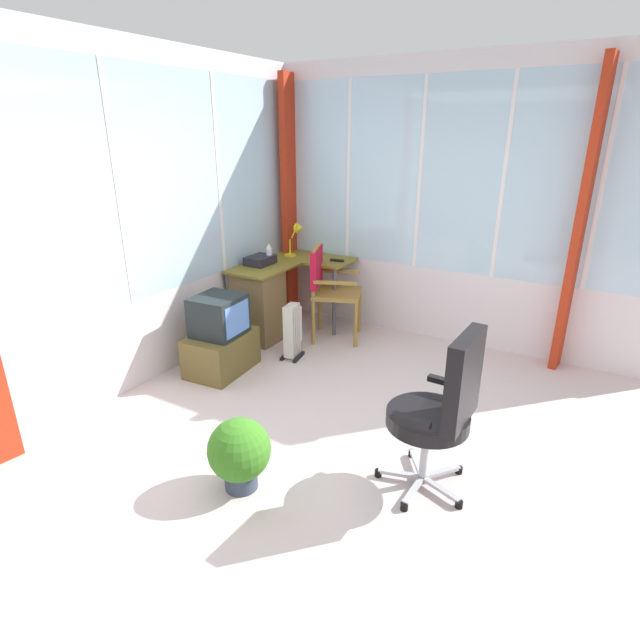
% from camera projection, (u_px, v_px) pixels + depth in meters
% --- Properties ---
extents(ground, '(5.64, 4.99, 0.06)m').
position_uv_depth(ground, '(342.00, 455.00, 3.48)').
color(ground, beige).
extents(north_window_panel, '(4.64, 0.07, 2.77)m').
position_uv_depth(north_window_panel, '(120.00, 227.00, 3.94)').
color(north_window_panel, silver).
rests_on(north_window_panel, ground).
extents(east_window_panel, '(0.07, 3.99, 2.77)m').
position_uv_depth(east_window_panel, '(458.00, 208.00, 4.86)').
color(east_window_panel, silver).
rests_on(east_window_panel, ground).
extents(curtain_corner, '(0.29, 0.10, 2.67)m').
position_uv_depth(curtain_corner, '(290.00, 202.00, 5.67)').
color(curtain_corner, '#B32E17').
rests_on(curtain_corner, ground).
extents(curtain_east_far, '(0.29, 0.10, 2.67)m').
position_uv_depth(curtain_east_far, '(581.00, 225.00, 4.29)').
color(curtain_east_far, '#B32E17').
rests_on(curtain_east_far, ground).
extents(desk, '(1.22, 0.93, 0.77)m').
position_uv_depth(desk, '(262.00, 301.00, 5.23)').
color(desk, olive).
rests_on(desk, ground).
extents(desk_lamp, '(0.23, 0.20, 0.37)m').
position_uv_depth(desk_lamp, '(297.00, 234.00, 5.57)').
color(desk_lamp, yellow).
rests_on(desk_lamp, desk).
extents(tv_remote, '(0.06, 0.15, 0.02)m').
position_uv_depth(tv_remote, '(337.00, 260.00, 5.37)').
color(tv_remote, black).
rests_on(tv_remote, desk).
extents(spray_bottle, '(0.06, 0.06, 0.22)m').
position_uv_depth(spray_bottle, '(269.00, 254.00, 5.27)').
color(spray_bottle, white).
rests_on(spray_bottle, desk).
extents(paper_tray, '(0.30, 0.23, 0.09)m').
position_uv_depth(paper_tray, '(260.00, 260.00, 5.24)').
color(paper_tray, '#24222C').
rests_on(paper_tray, desk).
extents(wooden_armchair, '(0.62, 0.63, 0.98)m').
position_uv_depth(wooden_armchair, '(326.00, 281.00, 5.17)').
color(wooden_armchair, olive).
rests_on(wooden_armchair, ground).
extents(office_chair, '(0.60, 0.58, 1.06)m').
position_uv_depth(office_chair, '(443.00, 405.00, 2.90)').
color(office_chair, '#B7B7BF').
rests_on(office_chair, ground).
extents(tv_on_stand, '(0.67, 0.49, 0.73)m').
position_uv_depth(tv_on_stand, '(221.00, 339.00, 4.53)').
color(tv_on_stand, brown).
rests_on(tv_on_stand, ground).
extents(space_heater, '(0.28, 0.21, 0.55)m').
position_uv_depth(space_heater, '(293.00, 330.00, 4.83)').
color(space_heater, silver).
rests_on(space_heater, ground).
extents(potted_plant, '(0.39, 0.39, 0.47)m').
position_uv_depth(potted_plant, '(239.00, 452.00, 3.04)').
color(potted_plant, '#323D4F').
rests_on(potted_plant, ground).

